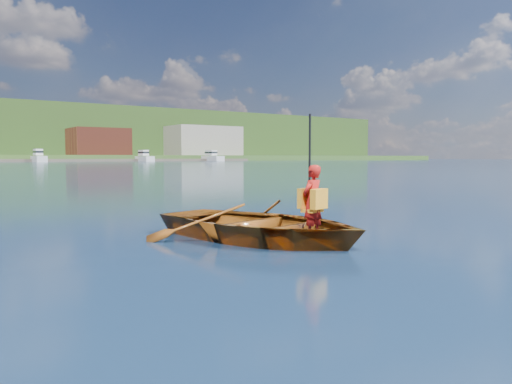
% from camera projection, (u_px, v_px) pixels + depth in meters
% --- Properties ---
extents(ground, '(600.00, 600.00, 0.00)m').
position_uv_depth(ground, '(295.00, 249.00, 7.18)').
color(ground, '#142C3F').
rests_on(ground, ground).
extents(rowboat, '(3.61, 4.33, 0.77)m').
position_uv_depth(rowboat, '(259.00, 225.00, 7.97)').
color(rowboat, brown).
rests_on(rowboat, ground).
extents(child_paddler, '(0.46, 0.42, 1.88)m').
position_uv_depth(child_paddler, '(312.00, 201.00, 7.49)').
color(child_paddler, '#A91713').
rests_on(child_paddler, ground).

